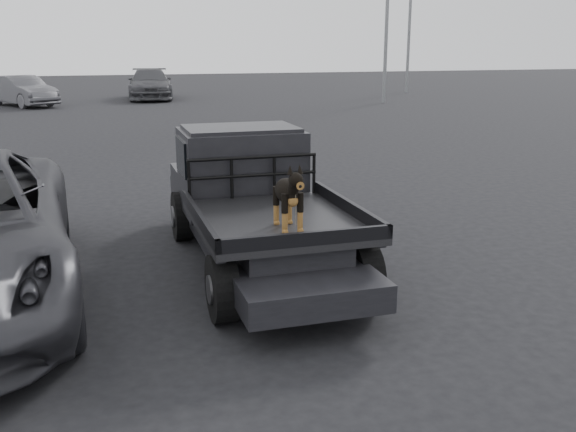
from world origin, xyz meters
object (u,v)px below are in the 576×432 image
object	(u,v)px
distant_car_a	(23,91)
distant_car_b	(150,84)
flatbed_ute	(257,233)
dog	(288,197)

from	to	relation	value
distant_car_a	distant_car_b	xyz separation A→B (m)	(6.36, 2.50, 0.08)
flatbed_ute	distant_car_b	bearing A→B (deg)	87.70
distant_car_a	distant_car_b	distance (m)	6.83
flatbed_ute	distant_car_b	world-z (taller)	distant_car_b
flatbed_ute	dog	xyz separation A→B (m)	(0.00, -1.42, 0.83)
flatbed_ute	distant_car_a	distance (m)	26.58
dog	distant_car_b	distance (m)	30.01
flatbed_ute	distant_car_a	bearing A→B (deg)	101.30
distant_car_a	distant_car_b	world-z (taller)	distant_car_b
flatbed_ute	distant_car_b	distance (m)	28.58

